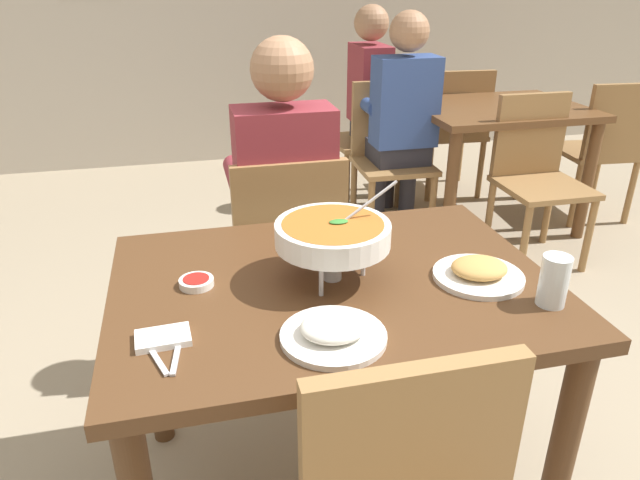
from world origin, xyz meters
TOP-DOWN VIEW (x-y plane):
  - dining_table_main at (0.00, 0.00)m, footprint 1.16×0.84m
  - chair_diner_main at (-0.00, 0.71)m, footprint 0.44×0.44m
  - diner_main at (0.00, 0.74)m, footprint 0.40×0.45m
  - curry_bowl at (-0.00, 0.01)m, footprint 0.33×0.30m
  - rice_plate at (-0.07, -0.26)m, footprint 0.24×0.24m
  - appetizer_plate at (0.38, -0.08)m, footprint 0.24×0.24m
  - sauce_dish at (-0.35, 0.06)m, footprint 0.09×0.09m
  - napkin_folded at (-0.44, -0.18)m, footprint 0.12×0.09m
  - fork_utensil at (-0.46, -0.23)m, footprint 0.07×0.16m
  - spoon_utensil at (-0.41, -0.23)m, footprint 0.03×0.17m
  - drink_glass at (0.49, -0.24)m, footprint 0.07×0.07m
  - dining_table_far at (1.52, 1.85)m, footprint 1.00×0.80m
  - chair_bg_left at (0.94, 2.42)m, footprint 0.48×0.48m
  - chair_bg_middle at (0.87, 1.94)m, footprint 0.45×0.45m
  - chair_bg_right at (1.50, 2.38)m, footprint 0.47×0.47m
  - chair_bg_corner at (2.21, 1.74)m, footprint 0.47×0.47m
  - chair_bg_window at (1.52, 1.39)m, footprint 0.44×0.44m
  - patron_bg_left at (0.91, 2.37)m, footprint 0.45×0.40m
  - patron_bg_middle at (0.90, 1.86)m, footprint 0.40×0.45m

SIDE VIEW (x-z plane):
  - chair_diner_main at x=0.00m, z-range 0.06..0.96m
  - chair_bg_left at x=0.94m, z-range 0.06..0.96m
  - chair_bg_middle at x=0.87m, z-range 0.06..0.96m
  - chair_bg_right at x=1.50m, z-range 0.06..0.96m
  - chair_bg_corner at x=2.21m, z-range 0.06..0.96m
  - chair_bg_window at x=1.52m, z-range 0.06..0.96m
  - dining_table_far at x=1.52m, z-range 0.24..1.00m
  - dining_table_main at x=0.00m, z-range 0.26..1.02m
  - diner_main at x=0.00m, z-range 0.09..1.40m
  - patron_bg_left at x=0.91m, z-range 0.09..1.40m
  - patron_bg_middle at x=0.90m, z-range 0.09..1.40m
  - fork_utensil at x=-0.46m, z-range 0.76..0.77m
  - spoon_utensil at x=-0.41m, z-range 0.76..0.77m
  - napkin_folded at x=-0.44m, z-range 0.76..0.78m
  - sauce_dish at x=-0.35m, z-range 0.76..0.78m
  - rice_plate at x=-0.07m, z-range 0.75..0.81m
  - appetizer_plate at x=0.38m, z-range 0.75..0.81m
  - drink_glass at x=0.49m, z-range 0.75..0.88m
  - curry_bowl at x=0.00m, z-range 0.76..1.02m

